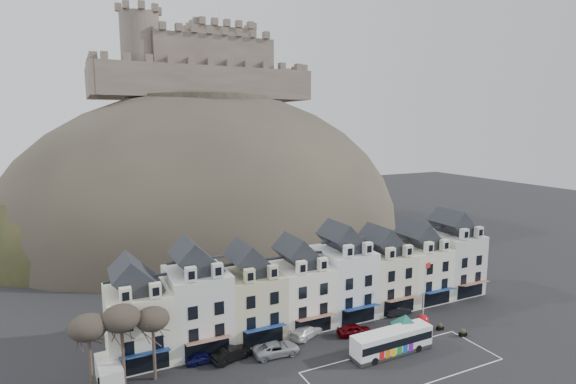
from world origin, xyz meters
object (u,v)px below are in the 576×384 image
Objects in this scene: car_navy at (202,357)px; car_black at (232,354)px; bus_shelter at (406,321)px; red_buoy at (423,322)px; car_silver at (276,349)px; white_van at (109,372)px; car_white at (306,331)px; bus at (392,341)px; flagpole at (425,288)px; car_maroon at (355,330)px; car_charcoal at (398,311)px.

car_navy is 0.80× the size of car_black.
bus_shelter is 2.84× the size of red_buoy.
car_silver is (-19.60, 2.39, -0.26)m from red_buoy.
bus_shelter is at bearing -119.42° from car_black.
bus_shelter is at bearing -101.98° from car_navy.
white_van reaches higher than car_navy.
red_buoy reaches higher than car_white.
bus_shelter is at bearing 21.62° from bus.
bus_shelter reaches higher than car_silver.
bus reaches higher than car_white.
car_silver reaches higher than car_navy.
bus is 1.96× the size of white_van.
flagpole is at bearing -125.57° from car_white.
car_silver is at bearing 90.33° from car_white.
bus is at bearing -107.28° from car_navy.
red_buoy is 28.09m from car_navy.
car_black is 15.80m from car_maroon.
car_navy is at bearing 59.92° from car_black.
car_navy is at bearing 95.82° from car_charcoal.
car_silver is (-21.33, 0.65, -4.01)m from flagpole.
car_charcoal is (-1.73, 3.15, -4.13)m from flagpole.
car_charcoal is (24.62, 1.36, -0.15)m from car_black.
flagpole is at bearing -91.87° from car_navy.
bus is at bearing -157.15° from red_buoy.
bus_shelter is at bearing -14.56° from white_van.
car_navy is 13.34m from car_white.
white_van is (-39.08, 2.96, -3.59)m from flagpole.
red_buoy is 0.45× the size of car_maroon.
red_buoy is at bearing -175.16° from car_charcoal.
car_silver is at bearing -179.87° from bus_shelter.
red_buoy is at bearing 39.21° from bus_shelter.
red_buoy is 0.42× the size of car_black.
red_buoy is 0.37× the size of car_silver.
bus is 2.69× the size of car_charcoal.
bus is at bearing -17.94° from white_van.
bus_shelter is 6.48m from car_maroon.
bus reaches higher than car_silver.
car_navy is 18.98m from car_maroon.
white_van is 1.39× the size of car_navy.
red_buoy is 9.19m from car_maroon.
car_charcoal is at bearing 72.56° from bus_shelter.
car_black is (3.11, -0.88, 0.13)m from car_navy.
bus_shelter reaches higher than car_maroon.
bus is 2.32× the size of car_maroon.
car_white is at bearing -97.00° from car_black.
bus_shelter reaches higher than car_black.
car_navy is at bearing 170.96° from red_buoy.
flagpole is (6.26, 3.67, 1.88)m from bus_shelter.
car_silver is at bearing 173.04° from red_buoy.
car_navy is at bearing 158.52° from bus.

